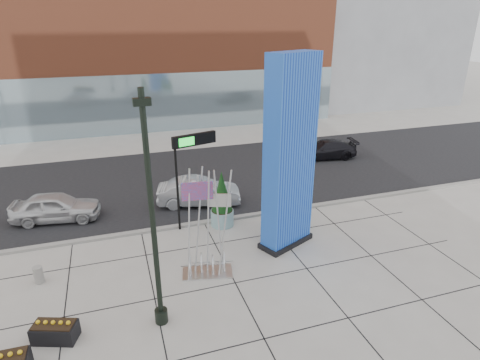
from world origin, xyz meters
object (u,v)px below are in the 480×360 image
object	(u,v)px
concrete_bollard	(39,275)
car_white_west	(56,207)
public_art_sculpture	(207,247)
blue_pylon	(290,159)
car_silver_mid	(199,192)
lamp_post	(154,239)
overhead_street_sign	(192,150)

from	to	relation	value
concrete_bollard	car_white_west	world-z (taller)	car_white_west
public_art_sculpture	car_white_west	size ratio (longest dim) A/B	1.06
blue_pylon	car_silver_mid	distance (m)	6.65
blue_pylon	public_art_sculpture	bearing A→B (deg)	171.90
blue_pylon	lamp_post	xyz separation A→B (m)	(-5.92, -3.30, -0.82)
lamp_post	concrete_bollard	distance (m)	6.09
overhead_street_sign	public_art_sculpture	bearing A→B (deg)	-110.55
public_art_sculpture	car_white_west	xyz separation A→B (m)	(-5.97, 6.64, -0.44)
blue_pylon	concrete_bollard	size ratio (longest dim) A/B	12.14
car_white_west	car_silver_mid	bearing A→B (deg)	-83.95
concrete_bollard	car_silver_mid	world-z (taller)	car_silver_mid
blue_pylon	concrete_bollard	xyz separation A→B (m)	(-10.00, 0.27, -3.60)
public_art_sculpture	lamp_post	bearing A→B (deg)	-121.20
lamp_post	public_art_sculpture	distance (m)	3.62
lamp_post	public_art_sculpture	size ratio (longest dim) A/B	1.74
public_art_sculpture	blue_pylon	bearing A→B (deg)	28.73
car_white_west	car_silver_mid	xyz separation A→B (m)	(7.05, -0.39, 0.01)
blue_pylon	overhead_street_sign	size ratio (longest dim) A/B	1.81
car_white_west	car_silver_mid	size ratio (longest dim) A/B	0.95
blue_pylon	public_art_sculpture	world-z (taller)	blue_pylon
lamp_post	concrete_bollard	size ratio (longest dim) A/B	11.35
concrete_bollard	car_silver_mid	distance (m)	8.74
lamp_post	overhead_street_sign	bearing A→B (deg)	67.80
blue_pylon	car_silver_mid	xyz separation A→B (m)	(-2.74, 5.13, -3.22)
blue_pylon	concrete_bollard	distance (m)	10.63
public_art_sculpture	overhead_street_sign	bearing A→B (deg)	97.19
blue_pylon	car_white_west	size ratio (longest dim) A/B	1.97
lamp_post	car_white_west	size ratio (longest dim) A/B	1.84
blue_pylon	overhead_street_sign	bearing A→B (deg)	117.51
blue_pylon	car_silver_mid	bearing A→B (deg)	93.85
overhead_street_sign	car_silver_mid	distance (m)	4.03
blue_pylon	concrete_bollard	bearing A→B (deg)	154.16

